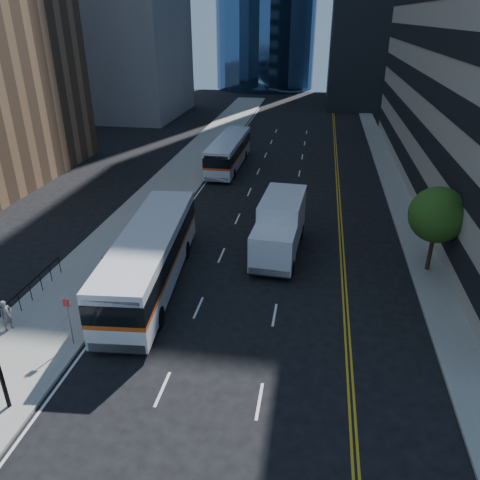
{
  "coord_description": "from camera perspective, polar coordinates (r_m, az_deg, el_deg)",
  "views": [
    {
      "loc": [
        2.05,
        -17.84,
        13.78
      ],
      "look_at": [
        -1.74,
        4.67,
        2.8
      ],
      "focal_mm": 35.0,
      "sensor_mm": 36.0,
      "label": 1
    }
  ],
  "objects": [
    {
      "name": "bus_front",
      "position": [
        26.22,
        -10.86,
        -1.97
      ],
      "size": [
        3.97,
        13.07,
        3.32
      ],
      "rotation": [
        0.0,
        0.0,
        0.09
      ],
      "color": "silver",
      "rests_on": "ground"
    },
    {
      "name": "pedestrian",
      "position": [
        25.06,
        -26.59,
        -8.22
      ],
      "size": [
        0.57,
        0.68,
        1.57
      ],
      "primitive_type": "imported",
      "rotation": [
        0.0,
        0.0,
        1.16
      ],
      "color": "#5A5B62",
      "rests_on": "sidewalk_west"
    },
    {
      "name": "box_truck",
      "position": [
        29.43,
        4.87,
        1.67
      ],
      "size": [
        2.95,
        7.45,
        3.5
      ],
      "rotation": [
        0.0,
        0.0,
        -0.06
      ],
      "color": "silver",
      "rests_on": "ground"
    },
    {
      "name": "ground",
      "position": [
        22.64,
        2.43,
        -11.84
      ],
      "size": [
        160.0,
        160.0,
        0.0
      ],
      "primitive_type": "plane",
      "color": "black",
      "rests_on": "ground"
    },
    {
      "name": "sidewalk_west",
      "position": [
        46.7,
        -6.55,
        8.46
      ],
      "size": [
        5.0,
        90.0,
        0.15
      ],
      "primitive_type": "cube",
      "color": "gray",
      "rests_on": "ground"
    },
    {
      "name": "sidewalk_east",
      "position": [
        45.51,
        17.99,
        6.9
      ],
      "size": [
        2.0,
        90.0,
        0.15
      ],
      "primitive_type": "cube",
      "color": "gray",
      "rests_on": "ground"
    },
    {
      "name": "street_tree",
      "position": [
        28.62,
        22.94,
        2.83
      ],
      "size": [
        3.2,
        3.2,
        5.1
      ],
      "color": "#332114",
      "rests_on": "sidewalk_east"
    },
    {
      "name": "bus_rear",
      "position": [
        47.16,
        -1.38,
        10.71
      ],
      "size": [
        2.6,
        11.36,
        2.92
      ],
      "rotation": [
        0.0,
        0.0,
        -0.01
      ],
      "color": "silver",
      "rests_on": "ground"
    }
  ]
}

